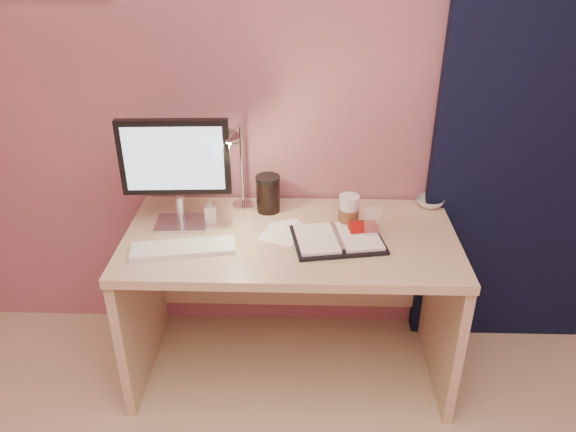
{
  "coord_description": "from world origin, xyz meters",
  "views": [
    {
      "loc": [
        0.05,
        -0.65,
        1.92
      ],
      "look_at": [
        -0.01,
        1.33,
        0.85
      ],
      "focal_mm": 35.0,
      "sensor_mm": 36.0,
      "label": 1
    }
  ],
  "objects_px": {
    "bowl": "(430,202)",
    "keyboard": "(183,248)",
    "desk": "(291,270)",
    "coffee_cup": "(349,212)",
    "desk_lamp": "(243,162)",
    "clear_cup": "(372,224)",
    "monitor": "(176,164)",
    "dark_jar": "(268,195)",
    "planner": "(340,238)",
    "lotion_bottle": "(210,210)"
  },
  "relations": [
    {
      "from": "monitor",
      "to": "planner",
      "type": "height_order",
      "value": "monitor"
    },
    {
      "from": "keyboard",
      "to": "desk_lamp",
      "type": "distance_m",
      "value": 0.44
    },
    {
      "from": "desk_lamp",
      "to": "clear_cup",
      "type": "bearing_deg",
      "value": -6.12
    },
    {
      "from": "bowl",
      "to": "keyboard",
      "type": "bearing_deg",
      "value": -158.82
    },
    {
      "from": "planner",
      "to": "desk_lamp",
      "type": "bearing_deg",
      "value": 146.19
    },
    {
      "from": "monitor",
      "to": "clear_cup",
      "type": "relative_size",
      "value": 3.8
    },
    {
      "from": "coffee_cup",
      "to": "clear_cup",
      "type": "height_order",
      "value": "coffee_cup"
    },
    {
      "from": "desk",
      "to": "desk_lamp",
      "type": "xyz_separation_m",
      "value": [
        -0.21,
        0.07,
        0.5
      ]
    },
    {
      "from": "coffee_cup",
      "to": "dark_jar",
      "type": "height_order",
      "value": "dark_jar"
    },
    {
      "from": "monitor",
      "to": "desk_lamp",
      "type": "bearing_deg",
      "value": 11.71
    },
    {
      "from": "bowl",
      "to": "dark_jar",
      "type": "height_order",
      "value": "dark_jar"
    },
    {
      "from": "keyboard",
      "to": "clear_cup",
      "type": "xyz_separation_m",
      "value": [
        0.77,
        0.12,
        0.05
      ]
    },
    {
      "from": "desk_lamp",
      "to": "desk",
      "type": "bearing_deg",
      "value": -10.1
    },
    {
      "from": "desk_lamp",
      "to": "keyboard",
      "type": "bearing_deg",
      "value": -119.81
    },
    {
      "from": "coffee_cup",
      "to": "lotion_bottle",
      "type": "relative_size",
      "value": 1.3
    },
    {
      "from": "dark_jar",
      "to": "desk_lamp",
      "type": "xyz_separation_m",
      "value": [
        -0.1,
        -0.08,
        0.19
      ]
    },
    {
      "from": "monitor",
      "to": "bowl",
      "type": "distance_m",
      "value": 1.16
    },
    {
      "from": "clear_cup",
      "to": "desk",
      "type": "bearing_deg",
      "value": 166.85
    },
    {
      "from": "coffee_cup",
      "to": "planner",
      "type": "bearing_deg",
      "value": -107.84
    },
    {
      "from": "desk",
      "to": "lotion_bottle",
      "type": "distance_m",
      "value": 0.45
    },
    {
      "from": "planner",
      "to": "bowl",
      "type": "bearing_deg",
      "value": 27.29
    },
    {
      "from": "monitor",
      "to": "lotion_bottle",
      "type": "xyz_separation_m",
      "value": [
        0.12,
        0.04,
        -0.23
      ]
    },
    {
      "from": "clear_cup",
      "to": "desk_lamp",
      "type": "bearing_deg",
      "value": 164.36
    },
    {
      "from": "dark_jar",
      "to": "bowl",
      "type": "bearing_deg",
      "value": 4.88
    },
    {
      "from": "monitor",
      "to": "bowl",
      "type": "relative_size",
      "value": 3.83
    },
    {
      "from": "dark_jar",
      "to": "desk_lamp",
      "type": "relative_size",
      "value": 0.35
    },
    {
      "from": "clear_cup",
      "to": "desk_lamp",
      "type": "relative_size",
      "value": 0.29
    },
    {
      "from": "desk",
      "to": "planner",
      "type": "height_order",
      "value": "planner"
    },
    {
      "from": "desk",
      "to": "coffee_cup",
      "type": "height_order",
      "value": "coffee_cup"
    },
    {
      "from": "monitor",
      "to": "desk_lamp",
      "type": "distance_m",
      "value": 0.28
    },
    {
      "from": "coffee_cup",
      "to": "desk_lamp",
      "type": "height_order",
      "value": "desk_lamp"
    },
    {
      "from": "lotion_bottle",
      "to": "dark_jar",
      "type": "relative_size",
      "value": 0.73
    },
    {
      "from": "clear_cup",
      "to": "lotion_bottle",
      "type": "bearing_deg",
      "value": 169.79
    },
    {
      "from": "desk",
      "to": "clear_cup",
      "type": "xyz_separation_m",
      "value": [
        0.34,
        -0.08,
        0.29
      ]
    },
    {
      "from": "keyboard",
      "to": "dark_jar",
      "type": "bearing_deg",
      "value": 37.39
    },
    {
      "from": "bowl",
      "to": "desk_lamp",
      "type": "xyz_separation_m",
      "value": [
        -0.84,
        -0.14,
        0.25
      ]
    },
    {
      "from": "coffee_cup",
      "to": "dark_jar",
      "type": "relative_size",
      "value": 0.94
    },
    {
      "from": "dark_jar",
      "to": "desk_lamp",
      "type": "height_order",
      "value": "desk_lamp"
    },
    {
      "from": "bowl",
      "to": "planner",
      "type": "bearing_deg",
      "value": -143.1
    },
    {
      "from": "keyboard",
      "to": "lotion_bottle",
      "type": "distance_m",
      "value": 0.26
    },
    {
      "from": "desk",
      "to": "desk_lamp",
      "type": "distance_m",
      "value": 0.54
    },
    {
      "from": "coffee_cup",
      "to": "clear_cup",
      "type": "xyz_separation_m",
      "value": [
        0.09,
        -0.1,
        -0.0
      ]
    },
    {
      "from": "clear_cup",
      "to": "dark_jar",
      "type": "relative_size",
      "value": 0.84
    },
    {
      "from": "clear_cup",
      "to": "keyboard",
      "type": "bearing_deg",
      "value": -171.06
    },
    {
      "from": "coffee_cup",
      "to": "monitor",
      "type": "bearing_deg",
      "value": -178.64
    },
    {
      "from": "clear_cup",
      "to": "bowl",
      "type": "relative_size",
      "value": 1.01
    },
    {
      "from": "keyboard",
      "to": "clear_cup",
      "type": "relative_size",
      "value": 3.29
    },
    {
      "from": "keyboard",
      "to": "clear_cup",
      "type": "distance_m",
      "value": 0.78
    },
    {
      "from": "desk",
      "to": "coffee_cup",
      "type": "relative_size",
      "value": 9.83
    },
    {
      "from": "keyboard",
      "to": "bowl",
      "type": "height_order",
      "value": "bowl"
    }
  ]
}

